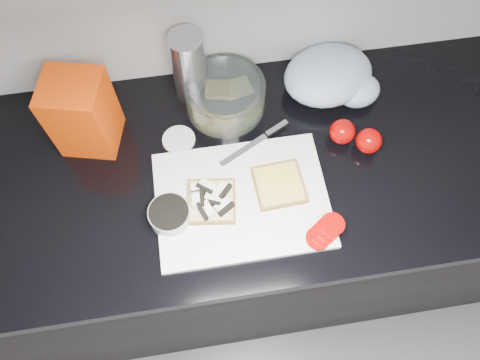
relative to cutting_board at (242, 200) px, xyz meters
name	(u,v)px	position (x,y,z in m)	size (l,w,h in m)	color
base_cabinet	(242,229)	(0.02, 0.10, -0.48)	(3.50, 0.60, 0.86)	black
countertop	(243,166)	(0.02, 0.10, -0.03)	(3.50, 0.64, 0.04)	black
cutting_board	(242,200)	(0.00, 0.00, 0.00)	(0.40, 0.30, 0.01)	white
bread_left	(211,200)	(-0.07, 0.00, 0.02)	(0.13, 0.13, 0.04)	beige
bread_right	(279,185)	(0.09, 0.02, 0.01)	(0.12, 0.12, 0.02)	beige
tomato_slices	(325,231)	(0.17, -0.11, 0.02)	(0.10, 0.09, 0.02)	#9A0503
knife	(263,137)	(0.08, 0.16, 0.01)	(0.19, 0.11, 0.01)	#B9B9BE
seed_tub	(170,215)	(-0.17, -0.02, 0.02)	(0.09, 0.09, 0.05)	#A3A7A8
tub_lid	(179,140)	(-0.13, 0.19, 0.00)	(0.08, 0.08, 0.01)	silver
glass_bowl	(225,96)	(0.00, 0.28, 0.04)	(0.20, 0.20, 0.08)	silver
bread_bag	(82,114)	(-0.34, 0.23, 0.10)	(0.13, 0.12, 0.21)	#E83403
steel_canister	(189,67)	(-0.08, 0.33, 0.09)	(0.08, 0.08, 0.20)	silver
grocery_bag	(332,77)	(0.28, 0.29, 0.04)	(0.27, 0.24, 0.10)	silver
whole_tomatoes	(355,136)	(0.30, 0.11, 0.03)	(0.12, 0.10, 0.06)	#9A0503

